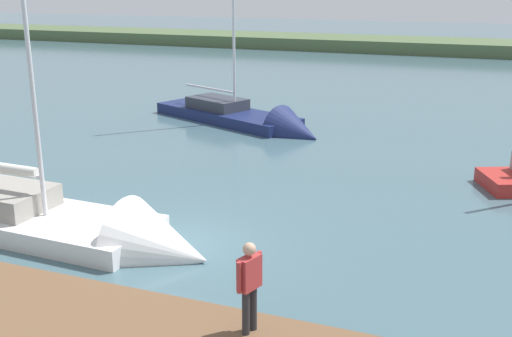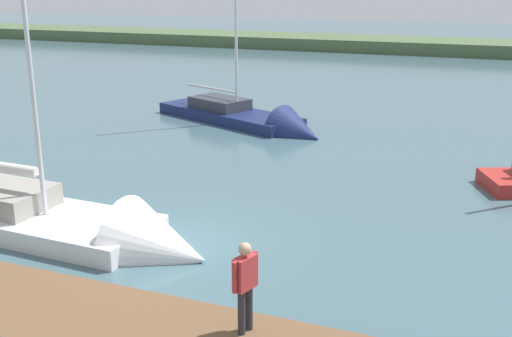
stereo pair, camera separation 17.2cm
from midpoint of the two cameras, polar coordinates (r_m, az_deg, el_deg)
The scene contains 6 objects.
ground_plane at distance 17.18m, azimuth -6.69°, elevation -6.81°, with size 200.00×200.00×0.00m, color #42606B.
far_shoreline at distance 66.02m, azimuth 15.07°, elevation 10.32°, with size 180.00×8.00×2.40m, color #4C603D.
dock_pier at distance 13.38m, azimuth -16.97°, elevation -13.29°, with size 24.43×2.53×0.62m, color brown.
sailboat_behind_pier at distance 17.95m, azimuth -15.78°, elevation -5.66°, with size 10.03×3.06×10.92m.
sailboat_mid_channel at distance 30.66m, azimuth -0.13°, elevation 4.19°, with size 10.24×6.26×11.72m.
person_on_dock at distance 11.43m, azimuth -0.57°, elevation -10.24°, with size 0.35×0.64×1.78m.
Camera 2 is at (-7.66, 13.78, 6.86)m, focal length 43.61 mm.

